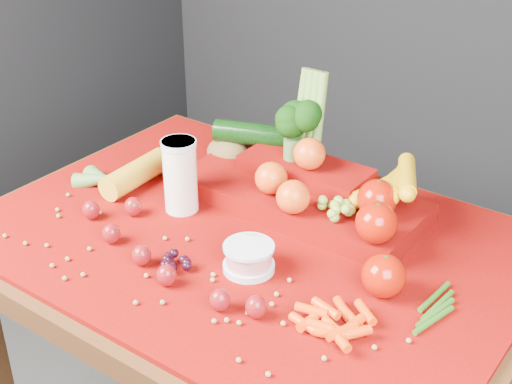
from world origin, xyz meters
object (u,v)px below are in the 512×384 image
Objects in this scene: table at (250,279)px; produce_mound at (313,186)px; milk_glass at (180,173)px; yogurt_bowl at (249,257)px.

table is 0.23m from produce_mound.
milk_glass is 0.27m from yogurt_bowl.
table is 0.26m from milk_glass.
yogurt_bowl is at bearing -85.02° from produce_mound.
yogurt_bowl is 0.16× the size of produce_mound.
milk_glass reaches higher than yogurt_bowl.
milk_glass is 0.26× the size of produce_mound.
yogurt_bowl is (0.07, -0.10, 0.13)m from table.
yogurt_bowl is at bearing -54.58° from table.
milk_glass is 1.65× the size of yogurt_bowl.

